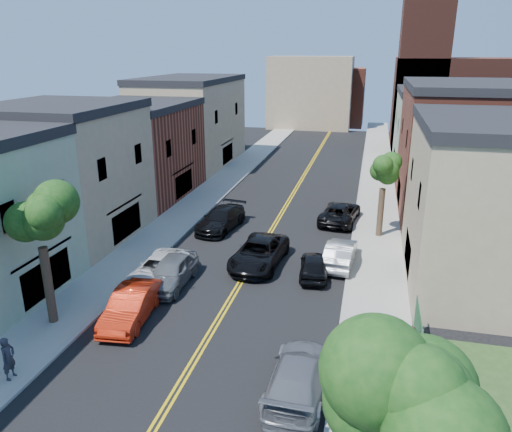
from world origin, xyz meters
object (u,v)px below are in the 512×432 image
Objects in this scene: red_sedan at (131,306)px; silver_car_right at (340,253)px; pedestrian_right at (409,344)px; white_pickup at (160,269)px; grey_car_right at (299,376)px; dark_car_right_far at (340,212)px; black_car_left at (221,219)px; pedestrian_left at (8,358)px; black_suv_lane at (259,253)px; black_car_right at (314,265)px; grey_car_left at (171,272)px.

red_sedan reaches higher than silver_car_right.
pedestrian_right reaches higher than red_sedan.
grey_car_right reaches higher than white_pickup.
dark_car_right_far is (0.10, 21.06, -0.02)m from grey_car_right.
dark_car_right_far is at bearing 31.33° from black_car_left.
pedestrian_left is (-12.34, -14.74, 0.29)m from silver_car_right.
black_car_left is 0.94× the size of black_suv_lane.
black_suv_lane is at bearing 72.28° from dark_car_right_far.
grey_car_right is 3.19× the size of pedestrian_right.
grey_car_right is at bearing 33.61° from pedestrian_right.
grey_car_right is 11.80m from pedestrian_left.
black_suv_lane reaches higher than dark_car_right_far.
silver_car_right reaches higher than black_car_right.
dark_car_right_far is at bearing 54.35° from white_pickup.
grey_car_left is (0.86, -0.32, 0.09)m from white_pickup.
white_pickup is 1.32× the size of black_car_right.
grey_car_left is (0.44, 4.11, 0.03)m from red_sedan.
black_car_left is 9.46m from dark_car_right_far.
dark_car_right_far is (8.68, 3.77, -0.03)m from black_car_left.
black_car_left is at bearing -48.72° from pedestrian_right.
black_car_left is 10.35m from silver_car_right.
pedestrian_right is (12.90, -4.72, 0.17)m from grey_car_left.
silver_car_right is at bearing -18.12° from black_car_left.
pedestrian_left is at bearing 16.49° from pedestrian_right.
white_pickup is 3.13× the size of pedestrian_right.
white_pickup is 1.12× the size of silver_car_right.
black_car_right is (8.30, 7.21, -0.11)m from red_sedan.
pedestrian_right is (4.22, -18.12, 0.23)m from dark_car_right_far.
dark_car_right_far is (9.54, 13.07, 0.03)m from white_pickup.
grey_car_left reaches higher than black_suv_lane.
black_suv_lane reaches higher than black_car_right.
dark_car_right_far is at bearing 56.88° from grey_car_left.
pedestrian_right reaches higher than black_suv_lane.
grey_car_right is (9.02, -3.56, -0.01)m from red_sedan.
pedestrian_right is at bearing -40.95° from black_suv_lane.
grey_car_left is at bearing -20.14° from white_pickup.
pedestrian_right reaches higher than white_pickup.
black_car_right is 2.38× the size of pedestrian_right.
black_car_left reaches higher than dark_car_right_far.
white_pickup is at bearing -13.20° from pedestrian_left.
grey_car_left is 8.46m from black_car_right.
black_car_right is at bearing 21.33° from grey_car_left.
pedestrian_right is at bearing -20.29° from grey_car_left.
pedestrian_right is at bearing -8.49° from red_sedan.
grey_car_right is 12.78m from silver_car_right.
red_sedan is at bearing -84.06° from white_pickup.
grey_car_left is 0.89× the size of black_car_left.
pedestrian_left reaches higher than white_pickup.
black_car_right is (7.87, 3.10, -0.14)m from grey_car_left.
silver_car_right reaches higher than dark_car_right_far.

